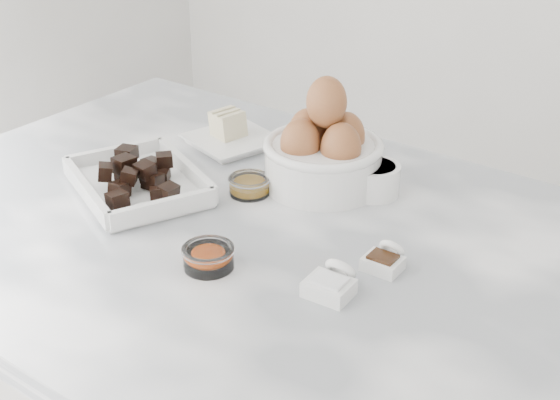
# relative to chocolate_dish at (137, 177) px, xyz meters

# --- Properties ---
(marble_slab) EXTENTS (1.20, 0.80, 0.04)m
(marble_slab) POSITION_rel_chocolate_dish_xyz_m (0.22, 0.02, -0.04)
(marble_slab) COLOR white
(marble_slab) RESTS_ON cabinet
(chocolate_dish) EXTENTS (0.29, 0.26, 0.06)m
(chocolate_dish) POSITION_rel_chocolate_dish_xyz_m (0.00, 0.00, 0.00)
(chocolate_dish) COLOR white
(chocolate_dish) RESTS_ON marble_slab
(butter_plate) EXTENTS (0.17, 0.17, 0.06)m
(butter_plate) POSITION_rel_chocolate_dish_xyz_m (-0.00, 0.23, -0.01)
(butter_plate) COLOR white
(butter_plate) RESTS_ON marble_slab
(sugar_ramekin) EXTENTS (0.08, 0.08, 0.05)m
(sugar_ramekin) POSITION_rel_chocolate_dish_xyz_m (0.30, 0.22, 0.00)
(sugar_ramekin) COLOR white
(sugar_ramekin) RESTS_ON marble_slab
(egg_bowl) EXTENTS (0.19, 0.19, 0.18)m
(egg_bowl) POSITION_rel_chocolate_dish_xyz_m (0.22, 0.19, 0.03)
(egg_bowl) COLOR white
(egg_bowl) RESTS_ON marble_slab
(honey_bowl) EXTENTS (0.07, 0.07, 0.03)m
(honey_bowl) POSITION_rel_chocolate_dish_xyz_m (0.15, 0.10, -0.01)
(honey_bowl) COLOR white
(honey_bowl) RESTS_ON marble_slab
(zest_bowl) EXTENTS (0.07, 0.07, 0.03)m
(zest_bowl) POSITION_rel_chocolate_dish_xyz_m (0.24, -0.10, -0.01)
(zest_bowl) COLOR white
(zest_bowl) RESTS_ON marble_slab
(vanilla_spoon) EXTENTS (0.05, 0.06, 0.04)m
(vanilla_spoon) POSITION_rel_chocolate_dish_xyz_m (0.43, 0.04, -0.01)
(vanilla_spoon) COLOR white
(vanilla_spoon) RESTS_ON marble_slab
(salt_spoon) EXTENTS (0.06, 0.07, 0.04)m
(salt_spoon) POSITION_rel_chocolate_dish_xyz_m (0.40, -0.05, -0.01)
(salt_spoon) COLOR white
(salt_spoon) RESTS_ON marble_slab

